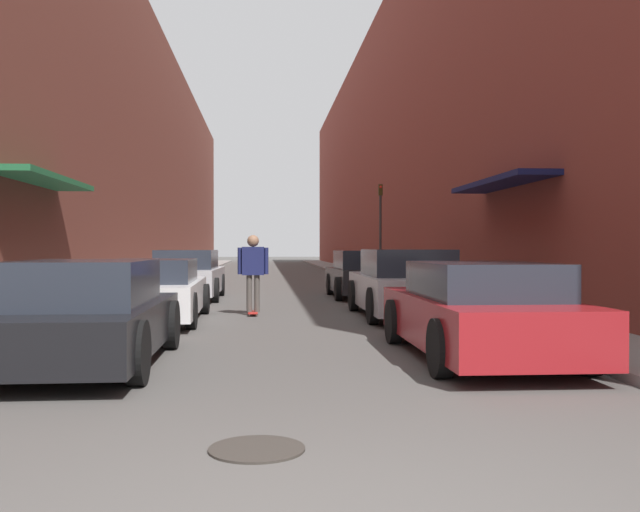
{
  "coord_description": "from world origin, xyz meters",
  "views": [
    {
      "loc": [
        -0.31,
        -3.39,
        1.47
      ],
      "look_at": [
        0.79,
        10.57,
        1.29
      ],
      "focal_mm": 40.0,
      "sensor_mm": 36.0,
      "label": 1
    }
  ],
  "objects_px": {
    "parked_car_right_2": "(363,275)",
    "parked_car_left_0": "(87,315)",
    "parked_car_left_2": "(188,276)",
    "parked_car_right_0": "(479,311)",
    "manhole_cover": "(257,449)",
    "traffic_light": "(380,222)",
    "parked_car_right_1": "(405,284)",
    "skateboarder": "(253,266)",
    "parked_car_left_1": "(154,291)"
  },
  "relations": [
    {
      "from": "parked_car_right_0",
      "to": "manhole_cover",
      "type": "xyz_separation_m",
      "value": [
        -2.88,
        -4.04,
        -0.61
      ]
    },
    {
      "from": "parked_car_left_0",
      "to": "traffic_light",
      "type": "height_order",
      "value": "traffic_light"
    },
    {
      "from": "parked_car_right_0",
      "to": "parked_car_right_1",
      "type": "distance_m",
      "value": 5.52
    },
    {
      "from": "parked_car_right_1",
      "to": "traffic_light",
      "type": "relative_size",
      "value": 1.21
    },
    {
      "from": "parked_car_left_1",
      "to": "skateboarder",
      "type": "height_order",
      "value": "skateboarder"
    },
    {
      "from": "parked_car_right_1",
      "to": "skateboarder",
      "type": "distance_m",
      "value": 3.26
    },
    {
      "from": "parked_car_right_1",
      "to": "parked_car_right_2",
      "type": "bearing_deg",
      "value": 90.66
    },
    {
      "from": "parked_car_right_0",
      "to": "traffic_light",
      "type": "relative_size",
      "value": 1.19
    },
    {
      "from": "skateboarder",
      "to": "traffic_light",
      "type": "relative_size",
      "value": 0.44
    },
    {
      "from": "parked_car_left_2",
      "to": "manhole_cover",
      "type": "xyz_separation_m",
      "value": [
        2.08,
        -15.06,
        -0.65
      ]
    },
    {
      "from": "parked_car_right_0",
      "to": "parked_car_right_2",
      "type": "relative_size",
      "value": 1.14
    },
    {
      "from": "parked_car_right_0",
      "to": "skateboarder",
      "type": "bearing_deg",
      "value": 116.36
    },
    {
      "from": "traffic_light",
      "to": "manhole_cover",
      "type": "bearing_deg",
      "value": -101.49
    },
    {
      "from": "parked_car_right_1",
      "to": "skateboarder",
      "type": "xyz_separation_m",
      "value": [
        -3.17,
        0.65,
        0.38
      ]
    },
    {
      "from": "skateboarder",
      "to": "parked_car_left_1",
      "type": "bearing_deg",
      "value": -149.46
    },
    {
      "from": "parked_car_left_0",
      "to": "parked_car_right_0",
      "type": "distance_m",
      "value": 4.99
    },
    {
      "from": "parked_car_left_1",
      "to": "parked_car_left_2",
      "type": "distance_m",
      "value": 5.98
    },
    {
      "from": "parked_car_left_1",
      "to": "skateboarder",
      "type": "xyz_separation_m",
      "value": [
        1.92,
        1.14,
        0.46
      ]
    },
    {
      "from": "parked_car_left_2",
      "to": "parked_car_right_2",
      "type": "relative_size",
      "value": 1.05
    },
    {
      "from": "parked_car_right_0",
      "to": "traffic_light",
      "type": "distance_m",
      "value": 19.57
    },
    {
      "from": "parked_car_right_0",
      "to": "manhole_cover",
      "type": "relative_size",
      "value": 6.61
    },
    {
      "from": "parked_car_left_2",
      "to": "parked_car_right_1",
      "type": "xyz_separation_m",
      "value": [
        5.07,
        -5.49,
        0.02
      ]
    },
    {
      "from": "parked_car_left_2",
      "to": "parked_car_right_0",
      "type": "relative_size",
      "value": 0.92
    },
    {
      "from": "parked_car_right_1",
      "to": "parked_car_right_2",
      "type": "relative_size",
      "value": 1.16
    },
    {
      "from": "parked_car_left_0",
      "to": "parked_car_right_0",
      "type": "relative_size",
      "value": 0.95
    },
    {
      "from": "parked_car_right_0",
      "to": "skateboarder",
      "type": "height_order",
      "value": "skateboarder"
    },
    {
      "from": "parked_car_left_2",
      "to": "manhole_cover",
      "type": "relative_size",
      "value": 6.11
    },
    {
      "from": "skateboarder",
      "to": "traffic_light",
      "type": "bearing_deg",
      "value": 69.5
    },
    {
      "from": "parked_car_left_1",
      "to": "parked_car_right_0",
      "type": "relative_size",
      "value": 1.03
    },
    {
      "from": "parked_car_right_1",
      "to": "manhole_cover",
      "type": "bearing_deg",
      "value": -107.35
    },
    {
      "from": "parked_car_left_0",
      "to": "parked_car_left_2",
      "type": "distance_m",
      "value": 11.27
    },
    {
      "from": "parked_car_left_1",
      "to": "manhole_cover",
      "type": "distance_m",
      "value": 9.34
    },
    {
      "from": "parked_car_left_0",
      "to": "parked_car_left_2",
      "type": "height_order",
      "value": "parked_car_left_2"
    },
    {
      "from": "parked_car_right_2",
      "to": "skateboarder",
      "type": "relative_size",
      "value": 2.35
    },
    {
      "from": "parked_car_left_1",
      "to": "parked_car_left_2",
      "type": "bearing_deg",
      "value": 89.78
    },
    {
      "from": "parked_car_left_2",
      "to": "skateboarder",
      "type": "height_order",
      "value": "skateboarder"
    },
    {
      "from": "parked_car_left_0",
      "to": "skateboarder",
      "type": "bearing_deg",
      "value": 73.27
    },
    {
      "from": "parked_car_left_2",
      "to": "traffic_light",
      "type": "distance_m",
      "value": 10.97
    },
    {
      "from": "traffic_light",
      "to": "parked_car_right_1",
      "type": "bearing_deg",
      "value": -97.28
    },
    {
      "from": "parked_car_left_0",
      "to": "parked_car_right_1",
      "type": "height_order",
      "value": "parked_car_right_1"
    },
    {
      "from": "parked_car_right_0",
      "to": "skateboarder",
      "type": "distance_m",
      "value": 6.9
    },
    {
      "from": "traffic_light",
      "to": "parked_car_right_2",
      "type": "bearing_deg",
      "value": -102.78
    },
    {
      "from": "parked_car_left_0",
      "to": "parked_car_right_1",
      "type": "xyz_separation_m",
      "value": [
        5.1,
        5.78,
        0.05
      ]
    },
    {
      "from": "parked_car_right_0",
      "to": "parked_car_left_2",
      "type": "bearing_deg",
      "value": 114.23
    },
    {
      "from": "parked_car_right_2",
      "to": "parked_car_left_0",
      "type": "bearing_deg",
      "value": -113.57
    },
    {
      "from": "parked_car_left_0",
      "to": "parked_car_left_1",
      "type": "xyz_separation_m",
      "value": [
        0.01,
        5.29,
        -0.03
      ]
    },
    {
      "from": "parked_car_left_2",
      "to": "skateboarder",
      "type": "xyz_separation_m",
      "value": [
        1.9,
        -4.85,
        0.4
      ]
    },
    {
      "from": "parked_car_left_2",
      "to": "parked_car_right_2",
      "type": "xyz_separation_m",
      "value": [
        5.01,
        0.27,
        -0.01
      ]
    },
    {
      "from": "parked_car_left_2",
      "to": "parked_car_left_0",
      "type": "bearing_deg",
      "value": -90.14
    },
    {
      "from": "parked_car_left_0",
      "to": "traffic_light",
      "type": "xyz_separation_m",
      "value": [
        6.87,
        19.64,
        1.86
      ]
    }
  ]
}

